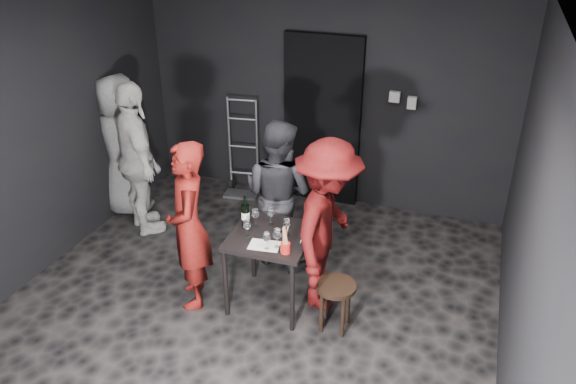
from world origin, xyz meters
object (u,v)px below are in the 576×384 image
(bystander_grey, at_px, (121,137))
(breadstick_cup, at_px, (285,241))
(tasting_table, at_px, (271,244))
(stool, at_px, (336,293))
(server_red, at_px, (188,220))
(man_maroon, at_px, (327,218))
(woman_black, at_px, (278,190))
(wine_bottle, at_px, (246,215))
(hand_truck, at_px, (243,177))
(bystander_cream, at_px, (135,147))

(bystander_grey, distance_m, breadstick_cup, 2.84)
(tasting_table, xyz_separation_m, stool, (0.67, -0.16, -0.27))
(server_red, bearing_deg, stool, 62.62)
(man_maroon, distance_m, breadstick_cup, 0.48)
(stool, relative_size, woman_black, 0.28)
(tasting_table, height_order, wine_bottle, wine_bottle)
(server_red, distance_m, woman_black, 1.06)
(hand_truck, relative_size, server_red, 0.73)
(server_red, xyz_separation_m, man_maroon, (1.19, 0.39, 0.04))
(bystander_cream, xyz_separation_m, breadstick_cup, (2.10, -0.98, -0.18))
(stool, distance_m, wine_bottle, 1.07)
(hand_truck, relative_size, breadstick_cup, 4.80)
(stool, relative_size, wine_bottle, 1.47)
(hand_truck, xyz_separation_m, wine_bottle, (0.91, -1.94, 0.64))
(tasting_table, xyz_separation_m, bystander_grey, (-2.30, 1.08, 0.33))
(hand_truck, distance_m, tasting_table, 2.34)
(bystander_grey, bearing_deg, hand_truck, -139.23)
(man_maroon, bearing_deg, hand_truck, 42.15)
(wine_bottle, relative_size, breadstick_cup, 1.20)
(server_red, xyz_separation_m, breadstick_cup, (0.94, -0.02, -0.01))
(bystander_cream, xyz_separation_m, bystander_grey, (-0.42, 0.33, -0.06))
(hand_truck, bearing_deg, woman_black, -61.60)
(tasting_table, relative_size, bystander_cream, 0.36)
(bystander_cream, distance_m, bystander_grey, 0.54)
(stool, xyz_separation_m, man_maroon, (-0.19, 0.33, 0.54))
(stool, bearing_deg, server_red, -177.58)
(woman_black, distance_m, bystander_cream, 1.70)
(man_maroon, bearing_deg, bystander_grey, 71.87)
(woman_black, relative_size, bystander_grey, 0.84)
(breadstick_cup, bearing_deg, stool, 9.80)
(hand_truck, bearing_deg, server_red, -87.06)
(server_red, bearing_deg, breadstick_cup, 59.11)
(bystander_grey, bearing_deg, stool, 159.19)
(tasting_table, xyz_separation_m, breadstick_cup, (0.23, -0.23, 0.22))
(hand_truck, bearing_deg, bystander_grey, -149.85)
(stool, bearing_deg, bystander_cream, 160.39)
(bystander_cream, height_order, bystander_grey, bystander_cream)
(tasting_table, relative_size, woman_black, 0.45)
(hand_truck, distance_m, server_red, 2.34)
(tasting_table, height_order, man_maroon, man_maroon)
(hand_truck, bearing_deg, bystander_cream, -128.52)
(stool, bearing_deg, breadstick_cup, -170.20)
(stool, height_order, man_maroon, man_maroon)
(hand_truck, relative_size, stool, 2.72)
(bystander_grey, bearing_deg, breadstick_cup, 154.35)
(woman_black, bearing_deg, man_maroon, 154.18)
(hand_truck, xyz_separation_m, tasting_table, (1.17, -1.99, 0.42))
(bystander_cream, bearing_deg, breadstick_cup, -163.78)
(server_red, relative_size, bystander_cream, 0.84)
(tasting_table, bearing_deg, bystander_cream, 158.21)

